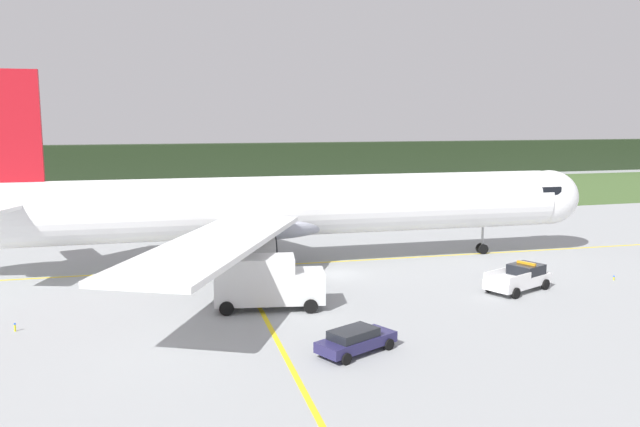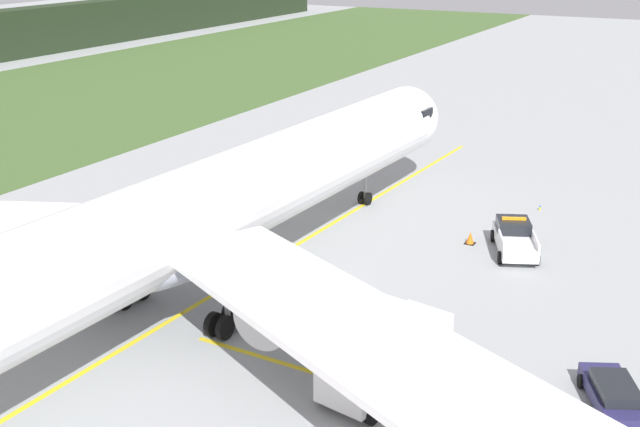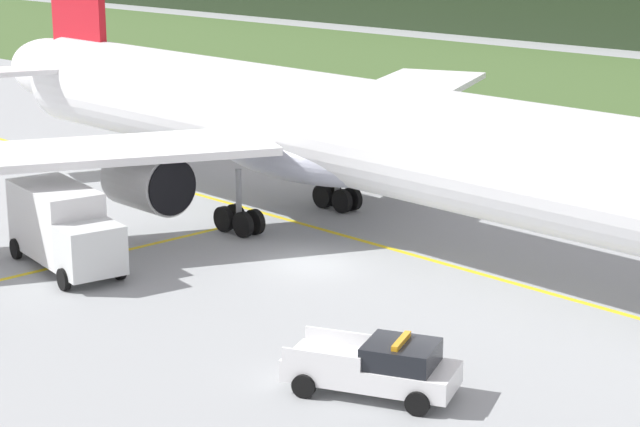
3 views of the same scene
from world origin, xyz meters
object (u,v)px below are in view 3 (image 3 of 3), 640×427
Objects in this scene: ops_pickup_truck at (378,367)px; catering_truck at (63,227)px; airliner at (327,130)px; apron_cone at (433,359)px.

catering_truck is at bearing 177.79° from ops_pickup_truck.
apron_cone is at bearing -34.63° from airliner.
ops_pickup_truck is 18.11m from catering_truck.
ops_pickup_truck is at bearing -41.55° from airliner.
apron_cone is (14.18, -9.79, -4.41)m from airliner.
apron_cone is (18.11, 2.05, -1.42)m from catering_truck.
airliner is 19.30m from ops_pickup_truck.
catering_truck is 9.21× the size of apron_cone.
apron_cone is (0.03, 2.75, -0.52)m from ops_pickup_truck.
apron_cone is at bearing 89.37° from ops_pickup_truck.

